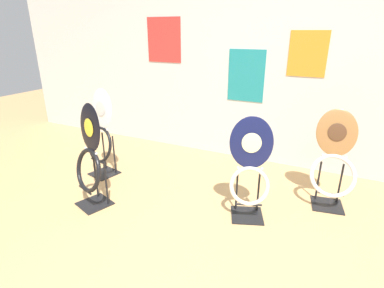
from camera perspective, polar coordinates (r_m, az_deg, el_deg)
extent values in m
plane|color=tan|center=(2.19, -1.80, -25.29)|extent=(14.00, 14.00, 0.00)
cube|color=silver|center=(3.72, 15.35, 15.75)|extent=(8.00, 0.06, 2.60)
cube|color=teal|center=(3.78, 10.26, 12.65)|extent=(0.45, 0.01, 0.62)
cube|color=red|center=(4.21, -5.37, 19.12)|extent=(0.50, 0.01, 0.57)
cube|color=orange|center=(3.63, 21.18, 15.71)|extent=(0.40, 0.01, 0.49)
cube|color=black|center=(2.85, 10.40, -13.21)|extent=(0.36, 0.36, 0.01)
cylinder|color=black|center=(2.81, 8.51, -8.75)|extent=(0.02, 0.02, 0.39)
cylinder|color=black|center=(2.83, 12.51, -8.82)|extent=(0.02, 0.02, 0.39)
cylinder|color=black|center=(2.70, 10.76, -11.27)|extent=(0.22, 0.10, 0.02)
torus|color=beige|center=(2.67, 10.87, -7.88)|extent=(0.38, 0.26, 0.34)
ellipsoid|color=#141942|center=(2.59, 11.26, 0.25)|extent=(0.38, 0.22, 0.45)
ellipsoid|color=beige|center=(2.58, 11.29, 0.19)|extent=(0.17, 0.09, 0.17)
sphere|color=silver|center=(2.64, 8.77, -4.51)|extent=(0.02, 0.02, 0.02)
sphere|color=silver|center=(2.66, 13.19, -4.61)|extent=(0.02, 0.02, 0.02)
cube|color=black|center=(3.12, -18.01, -10.73)|extent=(0.35, 0.35, 0.01)
cylinder|color=black|center=(3.12, -17.86, -5.91)|extent=(0.02, 0.02, 0.44)
cylinder|color=black|center=(2.97, -16.04, -7.17)|extent=(0.02, 0.02, 0.44)
cylinder|color=black|center=(3.00, -19.70, -8.23)|extent=(0.22, 0.09, 0.02)
torus|color=black|center=(2.94, -19.15, -4.76)|extent=(0.44, 0.27, 0.41)
ellipsoid|color=black|center=(2.83, -18.87, 2.99)|extent=(0.36, 0.17, 0.44)
ellipsoid|color=yellow|center=(2.82, -19.11, 2.95)|extent=(0.16, 0.07, 0.17)
sphere|color=silver|center=(2.97, -19.60, -0.73)|extent=(0.02, 0.02, 0.02)
sphere|color=silver|center=(2.81, -17.78, -1.78)|extent=(0.02, 0.02, 0.02)
cube|color=black|center=(3.22, 24.30, -10.55)|extent=(0.32, 0.32, 0.01)
cylinder|color=black|center=(3.19, 22.92, -6.42)|extent=(0.02, 0.02, 0.40)
cylinder|color=black|center=(3.22, 26.38, -6.70)|extent=(0.02, 0.02, 0.40)
cylinder|color=black|center=(3.08, 24.92, -8.62)|extent=(0.22, 0.06, 0.02)
torus|color=silver|center=(3.06, 25.24, -5.47)|extent=(0.44, 0.30, 0.37)
ellipsoid|color=#936033|center=(3.08, 25.87, 2.00)|extent=(0.39, 0.23, 0.42)
ellipsoid|color=#4C2D19|center=(3.07, 25.92, 2.02)|extent=(0.17, 0.09, 0.16)
sphere|color=silver|center=(3.06, 23.64, -1.91)|extent=(0.02, 0.02, 0.02)
sphere|color=silver|center=(3.10, 27.27, -2.25)|extent=(0.02, 0.02, 0.02)
cube|color=black|center=(3.69, -16.31, -5.37)|extent=(0.33, 0.33, 0.01)
cylinder|color=black|center=(3.72, -16.42, -1.24)|extent=(0.02, 0.02, 0.46)
cylinder|color=black|center=(3.57, -14.59, -1.99)|extent=(0.02, 0.02, 0.46)
cylinder|color=black|center=(3.58, -17.61, -3.07)|extent=(0.22, 0.07, 0.02)
torus|color=black|center=(3.54, -17.18, -0.11)|extent=(0.44, 0.23, 0.41)
ellipsoid|color=white|center=(3.47, -16.85, 6.47)|extent=(0.37, 0.15, 0.44)
ellipsoid|color=silver|center=(3.46, -17.07, 6.44)|extent=(0.16, 0.06, 0.17)
sphere|color=silver|center=(3.59, -17.71, 3.20)|extent=(0.02, 0.02, 0.02)
sphere|color=silver|center=(3.43, -15.83, 2.61)|extent=(0.02, 0.02, 0.02)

